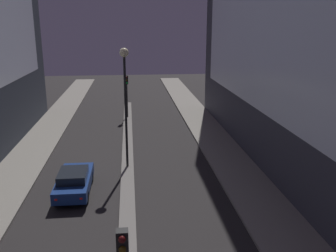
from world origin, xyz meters
TOP-DOWN VIEW (x-y plane):
  - median_strip at (0.00, 20.41)m, footprint 0.84×38.82m
  - traffic_light_mid at (0.00, 32.50)m, footprint 0.32×0.42m
  - street_lamp at (0.00, 18.54)m, footprint 0.58×0.58m
  - car_left_lane at (-3.06, 14.98)m, footprint 1.85×4.56m

SIDE VIEW (x-z plane):
  - median_strip at x=0.00m, z-range 0.00..0.15m
  - car_left_lane at x=-3.06m, z-range 0.02..1.48m
  - traffic_light_mid at x=0.00m, z-range 1.16..5.48m
  - street_lamp at x=0.00m, z-range 1.91..9.86m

